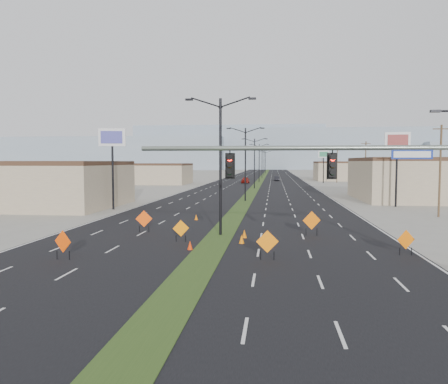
# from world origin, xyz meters

# --- Properties ---
(ground) EXTENTS (600.00, 600.00, 0.00)m
(ground) POSITION_xyz_m (0.00, 0.00, 0.00)
(ground) COLOR gray
(ground) RESTS_ON ground
(road_surface) EXTENTS (25.00, 400.00, 0.02)m
(road_surface) POSITION_xyz_m (0.00, 100.00, 0.00)
(road_surface) COLOR black
(road_surface) RESTS_ON ground
(median_strip) EXTENTS (2.00, 400.00, 0.04)m
(median_strip) POSITION_xyz_m (0.00, 100.00, 0.00)
(median_strip) COLOR #2C4819
(median_strip) RESTS_ON ground
(building_sw_far) EXTENTS (30.00, 14.00, 4.50)m
(building_sw_far) POSITION_xyz_m (-32.00, 85.00, 2.25)
(building_sw_far) COLOR tan
(building_sw_far) RESTS_ON ground
(building_se_far) EXTENTS (44.00, 16.00, 5.00)m
(building_se_far) POSITION_xyz_m (38.00, 110.00, 2.50)
(building_se_far) COLOR tan
(building_se_far) RESTS_ON ground
(mesa_west) EXTENTS (180.00, 50.00, 22.00)m
(mesa_west) POSITION_xyz_m (-120.00, 280.00, 11.00)
(mesa_west) COLOR #8597A5
(mesa_west) RESTS_ON ground
(mesa_center) EXTENTS (220.00, 50.00, 28.00)m
(mesa_center) POSITION_xyz_m (40.00, 300.00, 14.00)
(mesa_center) COLOR #8597A5
(mesa_center) RESTS_ON ground
(mesa_backdrop) EXTENTS (140.00, 50.00, 32.00)m
(mesa_backdrop) POSITION_xyz_m (-30.00, 320.00, 16.00)
(mesa_backdrop) COLOR #8597A5
(mesa_backdrop) RESTS_ON ground
(signal_mast) EXTENTS (16.30, 0.60, 8.00)m
(signal_mast) POSITION_xyz_m (8.56, 2.00, 4.79)
(signal_mast) COLOR slate
(signal_mast) RESTS_ON ground
(streetlight_0) EXTENTS (5.15, 0.24, 10.02)m
(streetlight_0) POSITION_xyz_m (0.00, 12.00, 5.42)
(streetlight_0) COLOR black
(streetlight_0) RESTS_ON ground
(streetlight_1) EXTENTS (5.15, 0.24, 10.02)m
(streetlight_1) POSITION_xyz_m (0.00, 40.00, 5.42)
(streetlight_1) COLOR black
(streetlight_1) RESTS_ON ground
(streetlight_2) EXTENTS (5.15, 0.24, 10.02)m
(streetlight_2) POSITION_xyz_m (0.00, 68.00, 5.42)
(streetlight_2) COLOR black
(streetlight_2) RESTS_ON ground
(streetlight_3) EXTENTS (5.15, 0.24, 10.02)m
(streetlight_3) POSITION_xyz_m (0.00, 96.00, 5.42)
(streetlight_3) COLOR black
(streetlight_3) RESTS_ON ground
(streetlight_4) EXTENTS (5.15, 0.24, 10.02)m
(streetlight_4) POSITION_xyz_m (0.00, 124.00, 5.42)
(streetlight_4) COLOR black
(streetlight_4) RESTS_ON ground
(streetlight_5) EXTENTS (5.15, 0.24, 10.02)m
(streetlight_5) POSITION_xyz_m (0.00, 152.00, 5.42)
(streetlight_5) COLOR black
(streetlight_5) RESTS_ON ground
(streetlight_6) EXTENTS (5.15, 0.24, 10.02)m
(streetlight_6) POSITION_xyz_m (0.00, 180.00, 5.42)
(streetlight_6) COLOR black
(streetlight_6) RESTS_ON ground
(utility_pole_0) EXTENTS (1.60, 0.20, 9.00)m
(utility_pole_0) POSITION_xyz_m (20.00, 25.00, 4.67)
(utility_pole_0) COLOR #4C3823
(utility_pole_0) RESTS_ON ground
(utility_pole_1) EXTENTS (1.60, 0.20, 9.00)m
(utility_pole_1) POSITION_xyz_m (20.00, 60.00, 4.67)
(utility_pole_1) COLOR #4C3823
(utility_pole_1) RESTS_ON ground
(utility_pole_2) EXTENTS (1.60, 0.20, 9.00)m
(utility_pole_2) POSITION_xyz_m (20.00, 95.00, 4.67)
(utility_pole_2) COLOR #4C3823
(utility_pole_2) RESTS_ON ground
(utility_pole_3) EXTENTS (1.60, 0.20, 9.00)m
(utility_pole_3) POSITION_xyz_m (20.00, 130.00, 4.67)
(utility_pole_3) COLOR #4C3823
(utility_pole_3) RESTS_ON ground
(car_left) EXTENTS (1.96, 4.67, 1.58)m
(car_left) POSITION_xyz_m (-3.23, 89.87, 0.79)
(car_left) COLOR maroon
(car_left) RESTS_ON ground
(car_mid) EXTENTS (1.40, 3.89, 1.28)m
(car_mid) POSITION_xyz_m (4.71, 104.16, 0.64)
(car_mid) COLOR black
(car_mid) RESTS_ON ground
(car_far) EXTENTS (2.42, 4.73, 1.31)m
(car_far) POSITION_xyz_m (-10.15, 117.40, 0.66)
(car_far) COLOR #B5BCBF
(car_far) RESTS_ON ground
(construction_sign_0) EXTENTS (1.16, 0.50, 1.65)m
(construction_sign_0) POSITION_xyz_m (-7.69, 3.00, 0.97)
(construction_sign_0) COLOR #F34605
(construction_sign_0) RESTS_ON ground
(construction_sign_1) EXTENTS (1.04, 0.51, 1.50)m
(construction_sign_1) POSITION_xyz_m (-2.34, 9.03, 0.88)
(construction_sign_1) COLOR orange
(construction_sign_1) RESTS_ON ground
(construction_sign_2) EXTENTS (1.25, 0.35, 1.70)m
(construction_sign_2) POSITION_xyz_m (-6.00, 12.61, 1.00)
(construction_sign_2) COLOR #FA4905
(construction_sign_2) RESTS_ON ground
(construction_sign_3) EXTENTS (1.32, 0.39, 1.81)m
(construction_sign_3) POSITION_xyz_m (6.67, 12.58, 1.07)
(construction_sign_3) COLOR orange
(construction_sign_3) RESTS_ON ground
(construction_sign_4) EXTENTS (1.24, 0.25, 1.67)m
(construction_sign_4) POSITION_xyz_m (3.56, 4.20, 0.98)
(construction_sign_4) COLOR orange
(construction_sign_4) RESTS_ON ground
(construction_sign_5) EXTENTS (1.08, 0.40, 1.50)m
(construction_sign_5) POSITION_xyz_m (11.50, 6.28, 0.88)
(construction_sign_5) COLOR #DF6004
(construction_sign_5) RESTS_ON ground
(cone_0) EXTENTS (0.40, 0.40, 0.57)m
(cone_0) POSITION_xyz_m (-1.22, 6.48, 0.28)
(cone_0) COLOR red
(cone_0) RESTS_ON ground
(cone_1) EXTENTS (0.45, 0.45, 0.61)m
(cone_1) POSITION_xyz_m (1.79, 8.85, 0.30)
(cone_1) COLOR orange
(cone_1) RESTS_ON ground
(cone_2) EXTENTS (0.44, 0.44, 0.62)m
(cone_2) POSITION_xyz_m (1.83, 11.03, 0.31)
(cone_2) COLOR #DB6404
(cone_2) RESTS_ON ground
(cone_3) EXTENTS (0.37, 0.37, 0.54)m
(cone_3) POSITION_xyz_m (-3.26, 20.03, 0.27)
(cone_3) COLOR orange
(cone_3) RESTS_ON ground
(pole_sign_west) EXTENTS (2.99, 0.97, 9.16)m
(pole_sign_west) POSITION_xyz_m (-14.25, 27.94, 7.45)
(pole_sign_west) COLOR black
(pole_sign_west) RESTS_ON ground
(pole_sign_east_near) EXTENTS (2.93, 0.59, 8.93)m
(pole_sign_east_near) POSITION_xyz_m (18.49, 34.55, 7.25)
(pole_sign_east_near) COLOR black
(pole_sign_east_near) RESTS_ON ground
(pole_sign_east_far) EXTENTS (2.69, 0.84, 8.18)m
(pole_sign_east_far) POSITION_xyz_m (16.34, 92.70, 6.59)
(pole_sign_east_far) COLOR black
(pole_sign_east_far) RESTS_ON ground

